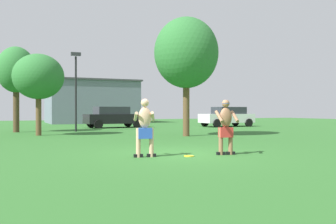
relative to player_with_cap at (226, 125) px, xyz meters
name	(u,v)px	position (x,y,z in m)	size (l,w,h in m)	color
ground_plane	(178,154)	(-1.17, 0.82, -0.90)	(80.00, 80.00, 0.00)	#2D6628
player_with_cap	(226,125)	(0.00, 0.00, 0.00)	(0.68, 0.63, 1.65)	black
player_in_blue	(145,126)	(-2.39, 0.48, -0.03)	(0.75, 0.65, 1.65)	black
frisbee	(189,156)	(-1.18, 0.09, -0.89)	(0.30, 0.30, 0.03)	yellow
car_black_mid_lot	(113,117)	(1.51, 17.83, -0.08)	(4.43, 2.30, 1.58)	black
car_white_far_end	(227,116)	(10.42, 15.96, -0.08)	(4.34, 2.11, 1.58)	white
lamp_post	(76,82)	(-1.97, 13.82, 2.16)	(0.60, 0.24, 4.89)	black
outbuilding_behind_lot	(91,102)	(2.36, 29.57, 1.31)	(9.07, 7.16, 4.41)	slate
tree_left_field	(186,53)	(2.48, 7.54, 3.33)	(3.28, 3.28, 6.07)	brown
tree_right_field	(38,77)	(-4.38, 11.11, 2.16)	(2.62, 2.62, 4.28)	brown
tree_behind_players	(16,71)	(-5.36, 14.62, 2.80)	(2.26, 2.26, 5.13)	#4C3823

